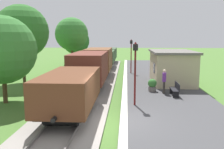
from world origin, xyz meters
TOP-DOWN VIEW (x-y plane):
  - ground_plane at (0.00, 0.00)m, footprint 160.00×160.00m
  - platform_slab at (3.20, 0.00)m, footprint 6.00×60.00m
  - platform_edge_stripe at (0.40, 0.00)m, footprint 0.36×60.00m
  - track_ballast at (-2.40, 0.00)m, footprint 3.80×60.00m
  - rail_near at (-1.68, 0.00)m, footprint 0.07×60.00m
  - rail_far at (-3.12, 0.00)m, footprint 0.07×60.00m
  - freight_train at (-2.40, 13.89)m, footprint 2.50×32.60m
  - station_hut at (4.40, 9.99)m, footprint 3.50×5.80m
  - bench_near_hut at (3.83, 5.20)m, footprint 0.42×1.50m
  - bench_down_platform at (3.83, 14.95)m, footprint 0.42×1.50m
  - person_waiting at (3.16, 5.85)m, footprint 0.32×0.43m
  - potted_planter at (2.41, 6.49)m, footprint 0.64×0.64m
  - lamp_post_near at (1.01, 2.78)m, footprint 0.28×0.28m
  - lamp_post_far at (1.01, 15.40)m, footprint 0.28×0.28m
  - tree_trackside_mid at (-7.24, 3.61)m, footprint 4.27×4.27m
  - tree_trackside_far at (-8.86, 10.37)m, footprint 4.77×4.77m
  - tree_field_left at (-6.00, 17.68)m, footprint 3.91×3.91m
  - tree_field_distant at (-7.27, 26.15)m, footprint 4.13×4.13m

SIDE VIEW (x-z plane):
  - ground_plane at x=0.00m, z-range 0.00..0.00m
  - track_ballast at x=-2.40m, z-range 0.00..0.12m
  - platform_slab at x=3.20m, z-range 0.00..0.25m
  - rail_near at x=-1.68m, z-range 0.12..0.26m
  - rail_far at x=-3.12m, z-range 0.12..0.26m
  - platform_edge_stripe at x=0.40m, z-range 0.25..0.26m
  - bench_near_hut at x=3.83m, z-range 0.27..1.18m
  - bench_down_platform at x=3.83m, z-range 0.27..1.18m
  - potted_planter at x=2.41m, z-range 0.26..1.18m
  - person_waiting at x=3.16m, z-range 0.33..2.04m
  - freight_train at x=-2.40m, z-range 0.17..2.89m
  - station_hut at x=4.40m, z-range 0.26..3.04m
  - lamp_post_near at x=1.01m, z-range 0.95..4.65m
  - lamp_post_far at x=1.01m, z-range 0.95..4.65m
  - tree_trackside_mid at x=-7.24m, z-range 0.63..6.18m
  - tree_field_distant at x=-7.27m, z-range 0.74..6.36m
  - tree_field_left at x=-6.00m, z-range 1.26..7.72m
  - tree_trackside_far at x=-8.86m, z-range 1.13..8.18m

